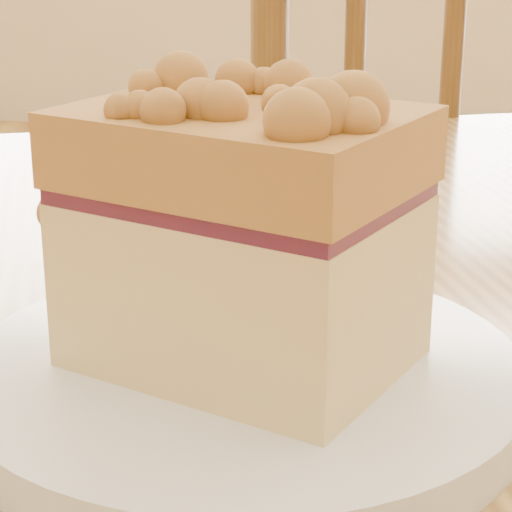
{
  "coord_description": "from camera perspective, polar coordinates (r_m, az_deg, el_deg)",
  "views": [
    {
      "loc": [
        0.19,
        -0.37,
        0.94
      ],
      "look_at": [
        0.13,
        0.02,
        0.8
      ],
      "focal_mm": 70.0,
      "sensor_mm": 36.0,
      "label": 1
    }
  ],
  "objects": [
    {
      "name": "cafe_table_main",
      "position": [
        0.6,
        1.62,
        -9.73
      ],
      "size": [
        1.38,
        1.16,
        0.75
      ],
      "rotation": [
        0.0,
        0.0,
        0.37
      ],
      "color": "tan",
      "rests_on": "ground"
    },
    {
      "name": "plate",
      "position": [
        0.41,
        -0.72,
        -7.13
      ],
      "size": [
        0.23,
        0.23,
        0.02
      ],
      "color": "white",
      "rests_on": "cafe_table_main"
    },
    {
      "name": "cake_slice",
      "position": [
        0.39,
        -0.88,
        1.88
      ],
      "size": [
        0.15,
        0.13,
        0.12
      ],
      "rotation": [
        0.0,
        0.0,
        -0.38
      ],
      "color": "#FFD690",
      "rests_on": "plate"
    },
    {
      "name": "cafe_chair_main",
      "position": [
        1.22,
        9.65,
        -3.09
      ],
      "size": [
        0.46,
        0.46,
        0.96
      ],
      "rotation": [
        0.0,
        0.0,
        3.2
      ],
      "color": "brown",
      "rests_on": "ground"
    }
  ]
}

